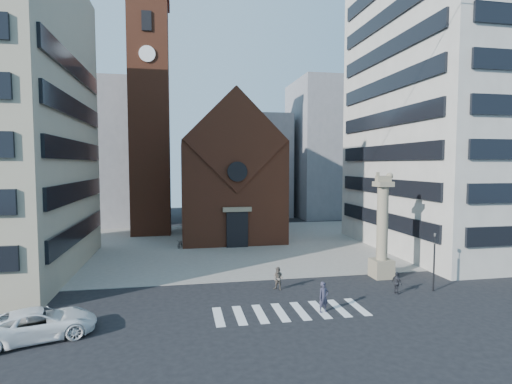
% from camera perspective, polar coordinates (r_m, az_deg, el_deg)
% --- Properties ---
extents(ground, '(120.00, 120.00, 0.00)m').
position_cam_1_polar(ground, '(29.03, 2.19, -14.72)').
color(ground, black).
rests_on(ground, ground).
extents(piazza, '(46.00, 30.00, 0.05)m').
position_cam_1_polar(piazza, '(47.13, -3.07, -7.38)').
color(piazza, gray).
rests_on(piazza, ground).
extents(zebra_crossing, '(10.20, 3.20, 0.01)m').
position_cam_1_polar(zebra_crossing, '(26.42, 4.93, -16.65)').
color(zebra_crossing, white).
rests_on(zebra_crossing, ground).
extents(church, '(12.00, 16.65, 18.00)m').
position_cam_1_polar(church, '(52.21, -3.99, 2.53)').
color(church, brown).
rests_on(church, ground).
extents(campanile, '(5.50, 5.50, 31.20)m').
position_cam_1_polar(campanile, '(55.28, -14.94, 10.54)').
color(campanile, brown).
rests_on(campanile, ground).
extents(building_right, '(18.00, 22.00, 32.00)m').
position_cam_1_polar(building_right, '(49.61, 27.40, 11.30)').
color(building_right, beige).
rests_on(building_right, ground).
extents(bg_block_left, '(16.00, 14.00, 22.00)m').
position_cam_1_polar(bg_block_left, '(68.21, -22.58, 5.11)').
color(bg_block_left, gray).
rests_on(bg_block_left, ground).
extents(bg_block_mid, '(14.00, 12.00, 18.00)m').
position_cam_1_polar(bg_block_mid, '(72.81, -1.18, 3.75)').
color(bg_block_mid, gray).
rests_on(bg_block_mid, ground).
extents(bg_block_right, '(16.00, 14.00, 24.00)m').
position_cam_1_polar(bg_block_right, '(74.39, 11.53, 5.99)').
color(bg_block_right, gray).
rests_on(bg_block_right, ground).
extents(lion_column, '(1.63, 1.60, 8.68)m').
position_cam_1_polar(lion_column, '(34.42, 17.58, -5.99)').
color(lion_column, gray).
rests_on(lion_column, ground).
extents(traffic_light, '(0.13, 0.16, 4.30)m').
position_cam_1_polar(traffic_light, '(32.34, 24.10, -8.90)').
color(traffic_light, black).
rests_on(traffic_light, ground).
extents(white_car, '(6.34, 4.35, 1.61)m').
position_cam_1_polar(white_car, '(25.25, -28.63, -16.20)').
color(white_car, white).
rests_on(white_car, ground).
extents(pedestrian_0, '(0.81, 0.65, 1.94)m').
position_cam_1_polar(pedestrian_0, '(26.25, 9.63, -14.59)').
color(pedestrian_0, '#2D2C3D').
rests_on(pedestrian_0, ground).
extents(pedestrian_1, '(1.05, 1.03, 1.70)m').
position_cam_1_polar(pedestrian_1, '(30.26, 3.20, -12.25)').
color(pedestrian_1, '#5B5249').
rests_on(pedestrian_1, ground).
extents(pedestrian_2, '(0.61, 1.00, 1.59)m').
position_cam_1_polar(pedestrian_2, '(31.05, 19.47, -12.16)').
color(pedestrian_2, '#26272E').
rests_on(pedestrian_2, ground).
extents(scooter_0, '(1.09, 1.75, 0.87)m').
position_cam_1_polar(scooter_0, '(45.48, -10.73, -7.27)').
color(scooter_0, black).
rests_on(scooter_0, piazza).
extents(scooter_1, '(0.96, 1.66, 0.96)m').
position_cam_1_polar(scooter_1, '(45.51, -8.38, -7.17)').
color(scooter_1, black).
rests_on(scooter_1, piazza).
extents(scooter_2, '(1.09, 1.75, 0.87)m').
position_cam_1_polar(scooter_2, '(45.63, -6.03, -7.18)').
color(scooter_2, black).
rests_on(scooter_2, piazza).
extents(scooter_3, '(0.96, 1.66, 0.96)m').
position_cam_1_polar(scooter_3, '(45.81, -3.71, -7.06)').
color(scooter_3, black).
rests_on(scooter_3, piazza).
extents(scooter_4, '(1.09, 1.75, 0.87)m').
position_cam_1_polar(scooter_4, '(46.08, -1.40, -7.05)').
color(scooter_4, black).
rests_on(scooter_4, piazza).
extents(scooter_5, '(0.96, 1.66, 0.96)m').
position_cam_1_polar(scooter_5, '(46.40, 0.87, -6.91)').
color(scooter_5, black).
rests_on(scooter_5, piazza).
extents(scooter_6, '(1.09, 1.75, 0.87)m').
position_cam_1_polar(scooter_6, '(46.82, 3.11, -6.88)').
color(scooter_6, black).
rests_on(scooter_6, piazza).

